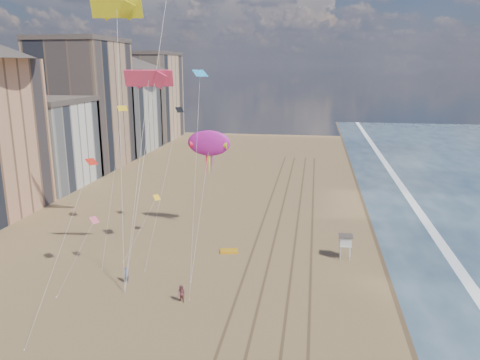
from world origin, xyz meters
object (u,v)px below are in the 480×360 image
(kite_flyer_a, at_px, (126,275))
(show_kite, at_px, (209,143))
(lifeguard_stand, at_px, (345,241))
(grounded_kite, at_px, (229,251))
(kite_flyer_b, at_px, (181,294))

(kite_flyer_a, bearing_deg, show_kite, 26.95)
(lifeguard_stand, distance_m, grounded_kite, 14.50)
(show_kite, height_order, kite_flyer_b, show_kite)
(show_kite, xyz_separation_m, kite_flyer_b, (1.59, -20.12, -11.82))
(lifeguard_stand, bearing_deg, kite_flyer_a, -156.47)
(kite_flyer_a, xyz_separation_m, kite_flyer_b, (7.13, -3.29, 0.01))
(show_kite, bearing_deg, lifeguard_stand, -19.49)
(grounded_kite, bearing_deg, kite_flyer_b, -111.32)
(lifeguard_stand, bearing_deg, show_kite, 160.51)
(lifeguard_stand, xyz_separation_m, kite_flyer_a, (-23.81, -10.36, -1.43))
(lifeguard_stand, relative_size, grounded_kite, 1.35)
(show_kite, xyz_separation_m, kite_flyer_a, (-5.55, -16.83, -11.84))
(grounded_kite, relative_size, kite_flyer_b, 1.22)
(grounded_kite, height_order, kite_flyer_b, kite_flyer_b)
(lifeguard_stand, relative_size, kite_flyer_b, 1.65)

